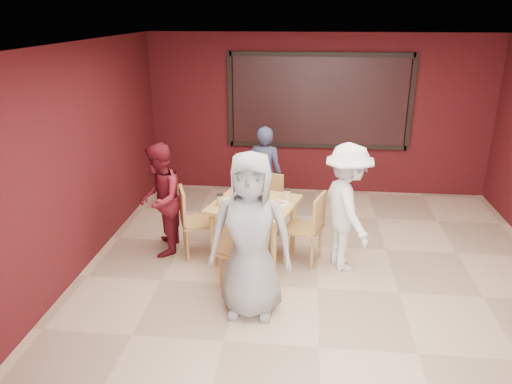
# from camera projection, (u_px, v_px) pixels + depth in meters

# --- Properties ---
(floor) EXTENTS (7.00, 7.00, 0.00)m
(floor) POSITION_uv_depth(u_px,v_px,m) (318.00, 288.00, 6.00)
(floor) COLOR tan
(floor) RESTS_ON ground
(window_blinds) EXTENTS (3.00, 0.02, 1.50)m
(window_blinds) POSITION_uv_depth(u_px,v_px,m) (319.00, 101.00, 8.65)
(window_blinds) COLOR black
(dining_table) EXTENTS (1.25, 1.25, 0.96)m
(dining_table) POSITION_uv_depth(u_px,v_px,m) (254.00, 210.00, 6.48)
(dining_table) COLOR tan
(dining_table) RESTS_ON floor
(chair_front) EXTENTS (0.57, 0.57, 0.91)m
(chair_front) POSITION_uv_depth(u_px,v_px,m) (238.00, 250.00, 5.84)
(chair_front) COLOR #B78447
(chair_front) RESTS_ON floor
(chair_back) EXTENTS (0.57, 0.57, 0.94)m
(chair_back) POSITION_uv_depth(u_px,v_px,m) (265.00, 202.00, 7.21)
(chair_back) COLOR #B78447
(chair_back) RESTS_ON floor
(chair_left) EXTENTS (0.59, 0.59, 0.96)m
(chair_left) POSITION_uv_depth(u_px,v_px,m) (193.00, 218.00, 6.64)
(chair_left) COLOR #B78447
(chair_left) RESTS_ON floor
(chair_right) EXTENTS (0.58, 0.58, 0.95)m
(chair_right) POSITION_uv_depth(u_px,v_px,m) (309.00, 225.00, 6.44)
(chair_right) COLOR #B78447
(chair_right) RESTS_ON floor
(diner_front) EXTENTS (0.91, 0.60, 1.83)m
(diner_front) POSITION_uv_depth(u_px,v_px,m) (251.00, 236.00, 5.24)
(diner_front) COLOR gray
(diner_front) RESTS_ON floor
(diner_back) EXTENTS (0.61, 0.47, 1.52)m
(diner_back) POSITION_uv_depth(u_px,v_px,m) (265.00, 174.00, 7.70)
(diner_back) COLOR #2D3651
(diner_back) RESTS_ON floor
(diner_left) EXTENTS (0.67, 0.82, 1.53)m
(diner_left) POSITION_uv_depth(u_px,v_px,m) (160.00, 200.00, 6.65)
(diner_left) COLOR maroon
(diner_left) RESTS_ON floor
(diner_right) EXTENTS (0.92, 1.20, 1.64)m
(diner_right) POSITION_uv_depth(u_px,v_px,m) (347.00, 208.00, 6.23)
(diner_right) COLOR white
(diner_right) RESTS_ON floor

